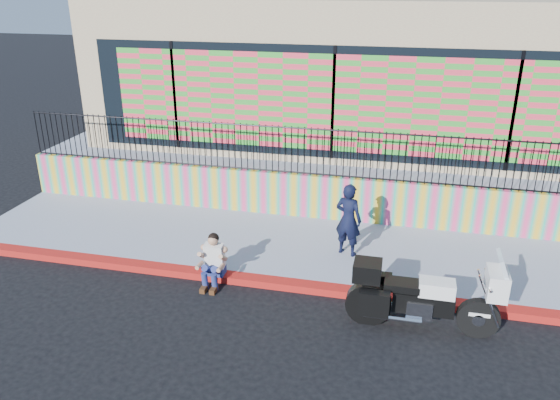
% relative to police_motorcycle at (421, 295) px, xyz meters
% --- Properties ---
extents(ground, '(90.00, 90.00, 0.00)m').
position_rel_police_motorcycle_xyz_m(ground, '(-2.30, 0.79, -0.67)').
color(ground, black).
rests_on(ground, ground).
extents(red_curb, '(16.00, 0.30, 0.15)m').
position_rel_police_motorcycle_xyz_m(red_curb, '(-2.30, 0.79, -0.60)').
color(red_curb, '#B7270D').
rests_on(red_curb, ground).
extents(sidewalk, '(16.00, 3.00, 0.15)m').
position_rel_police_motorcycle_xyz_m(sidewalk, '(-2.30, 2.44, -0.60)').
color(sidewalk, '#888DA3').
rests_on(sidewalk, ground).
extents(mural_wall, '(16.00, 0.20, 1.10)m').
position_rel_police_motorcycle_xyz_m(mural_wall, '(-2.30, 4.04, 0.03)').
color(mural_wall, '#F84180').
rests_on(mural_wall, sidewalk).
extents(metal_fence, '(15.80, 0.04, 1.20)m').
position_rel_police_motorcycle_xyz_m(metal_fence, '(-2.30, 4.04, 1.18)').
color(metal_fence, black).
rests_on(metal_fence, mural_wall).
extents(elevated_platform, '(16.00, 10.00, 1.25)m').
position_rel_police_motorcycle_xyz_m(elevated_platform, '(-2.30, 9.14, -0.05)').
color(elevated_platform, '#888DA3').
rests_on(elevated_platform, ground).
extents(storefront_building, '(14.00, 8.06, 4.00)m').
position_rel_police_motorcycle_xyz_m(storefront_building, '(-2.30, 8.92, 2.57)').
color(storefront_building, tan).
rests_on(storefront_building, elevated_platform).
extents(police_motorcycle, '(2.59, 0.85, 1.61)m').
position_rel_police_motorcycle_xyz_m(police_motorcycle, '(0.00, 0.00, 0.00)').
color(police_motorcycle, black).
rests_on(police_motorcycle, ground).
extents(police_officer, '(0.68, 0.55, 1.62)m').
position_rel_police_motorcycle_xyz_m(police_officer, '(-1.53, 2.24, 0.28)').
color(police_officer, black).
rests_on(police_officer, sidewalk).
extents(seated_man, '(0.54, 0.71, 1.06)m').
position_rel_police_motorcycle_xyz_m(seated_man, '(-4.01, 0.56, -0.22)').
color(seated_man, navy).
rests_on(seated_man, ground).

